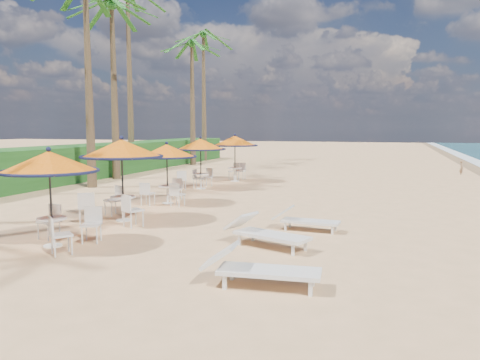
# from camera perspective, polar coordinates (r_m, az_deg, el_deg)

# --- Properties ---
(ground) EXTENTS (160.00, 160.00, 0.00)m
(ground) POSITION_cam_1_polar(r_m,az_deg,el_deg) (9.63, 0.06, -10.47)
(ground) COLOR tan
(ground) RESTS_ON ground
(scrub_hedge) EXTENTS (3.00, 40.00, 1.80)m
(scrub_hedge) POSITION_cam_1_polar(r_m,az_deg,el_deg) (25.71, -21.53, 1.78)
(scrub_hedge) COLOR #194716
(scrub_hedge) RESTS_ON ground
(station_0) EXTENTS (2.26, 2.26, 2.35)m
(station_0) POSITION_cam_1_polar(r_m,az_deg,el_deg) (11.74, -21.93, 0.71)
(station_0) COLOR black
(station_0) RESTS_ON ground
(station_1) EXTENTS (2.45, 2.45, 2.55)m
(station_1) POSITION_cam_1_polar(r_m,az_deg,el_deg) (14.31, -14.43, 2.51)
(station_1) COLOR black
(station_1) RESTS_ON ground
(station_2) EXTENTS (2.19, 2.19, 2.28)m
(station_2) POSITION_cam_1_polar(r_m,az_deg,el_deg) (17.22, -8.91, 2.62)
(station_2) COLOR black
(station_2) RESTS_ON ground
(station_3) EXTENTS (2.29, 2.30, 2.38)m
(station_3) POSITION_cam_1_polar(r_m,az_deg,el_deg) (21.27, -4.93, 3.60)
(station_3) COLOR black
(station_3) RESTS_ON ground
(station_4) EXTENTS (2.36, 2.36, 2.46)m
(station_4) POSITION_cam_1_polar(r_m,az_deg,el_deg) (24.17, -0.59, 4.28)
(station_4) COLOR black
(station_4) RESTS_ON ground
(lounger_near) EXTENTS (2.15, 0.85, 0.75)m
(lounger_near) POSITION_cam_1_polar(r_m,az_deg,el_deg) (8.37, 2.08, -10.61)
(lounger_near) COLOR silver
(lounger_near) RESTS_ON ground
(lounger_mid) EXTENTS (2.22, 1.36, 0.76)m
(lounger_mid) POSITION_cam_1_polar(r_m,az_deg,el_deg) (11.08, 2.94, -6.32)
(lounger_mid) COLOR silver
(lounger_mid) RESTS_ON ground
(lounger_far) EXTENTS (1.84, 0.68, 0.65)m
(lounger_far) POSITION_cam_1_polar(r_m,az_deg,el_deg) (12.90, 7.77, -4.77)
(lounger_far) COLOR silver
(lounger_far) RESTS_ON ground
(palm_4) EXTENTS (5.00, 5.00, 9.45)m
(palm_4) POSITION_cam_1_polar(r_m,az_deg,el_deg) (26.88, -15.35, 18.80)
(palm_4) COLOR brown
(palm_4) RESTS_ON ground
(palm_5) EXTENTS (5.00, 5.00, 11.71)m
(palm_5) POSITION_cam_1_polar(r_m,az_deg,el_deg) (32.92, -13.54, 20.27)
(palm_5) COLOR brown
(palm_5) RESTS_ON ground
(palm_6) EXTENTS (5.00, 5.00, 9.09)m
(palm_6) POSITION_cam_1_polar(r_m,az_deg,el_deg) (35.42, -5.89, 15.38)
(palm_6) COLOR brown
(palm_6) RESTS_ON ground
(palm_7) EXTENTS (5.00, 5.00, 10.58)m
(palm_7) POSITION_cam_1_polar(r_m,az_deg,el_deg) (39.85, -4.49, 16.42)
(palm_7) COLOR brown
(palm_7) RESTS_ON ground
(person) EXTENTS (0.25, 0.35, 0.89)m
(person) POSITION_cam_1_polar(r_m,az_deg,el_deg) (30.34, 25.39, 1.40)
(person) COLOR #896545
(person) RESTS_ON ground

